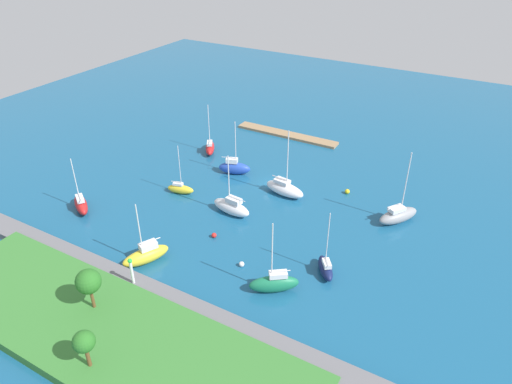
% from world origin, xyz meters
% --- Properties ---
extents(water, '(160.00, 160.00, 0.00)m').
position_xyz_m(water, '(0.00, 0.00, 0.00)').
color(water, '#19567F').
rests_on(water, ground).
extents(pier_dock, '(22.19, 2.81, 0.51)m').
position_xyz_m(pier_dock, '(7.05, -19.65, 0.26)').
color(pier_dock, '#997A56').
rests_on(pier_dock, ground).
extents(breakwater, '(65.17, 3.44, 1.08)m').
position_xyz_m(breakwater, '(0.00, 31.59, 0.54)').
color(breakwater, slate).
rests_on(breakwater, ground).
extents(shoreline_park, '(48.89, 13.90, 1.28)m').
position_xyz_m(shoreline_park, '(0.00, 38.90, 0.64)').
color(shoreline_park, '#387A33').
rests_on(shoreline_park, ground).
extents(harbor_beacon, '(0.56, 0.56, 3.73)m').
position_xyz_m(harbor_beacon, '(2.66, 31.59, 3.24)').
color(harbor_beacon, silver).
rests_on(harbor_beacon, breakwater).
extents(park_tree_midwest, '(2.25, 2.25, 4.52)m').
position_xyz_m(park_tree_midwest, '(-2.11, 43.07, 4.60)').
color(park_tree_midwest, brown).
rests_on(park_tree_midwest, shoreline_park).
extents(park_tree_mideast, '(2.88, 2.88, 5.26)m').
position_xyz_m(park_tree_mideast, '(3.62, 37.04, 5.06)').
color(park_tree_mideast, brown).
rests_on(park_tree_mideast, shoreline_park).
extents(sailboat_white_near_pier, '(7.39, 3.49, 11.60)m').
position_xyz_m(sailboat_white_near_pier, '(-3.28, 2.03, 1.17)').
color(sailboat_white_near_pier, white).
rests_on(sailboat_white_near_pier, water).
extents(sailboat_yellow_lone_north, '(4.74, 2.52, 8.75)m').
position_xyz_m(sailboat_yellow_lone_north, '(11.99, 10.20, 0.86)').
color(sailboat_yellow_lone_north, yellow).
rests_on(sailboat_yellow_lone_north, water).
extents(sailboat_red_inner_mooring, '(5.91, 4.68, 8.91)m').
position_xyz_m(sailboat_red_inner_mooring, '(22.31, 22.04, 1.15)').
color(sailboat_red_inner_mooring, red).
rests_on(sailboat_red_inner_mooring, water).
extents(sailboat_green_center_basin, '(6.06, 5.11, 10.17)m').
position_xyz_m(sailboat_green_center_basin, '(-12.51, 23.25, 1.25)').
color(sailboat_green_center_basin, '#19724C').
rests_on(sailboat_green_center_basin, water).
extents(sailboat_blue_outer_mooring, '(5.98, 3.79, 9.98)m').
position_xyz_m(sailboat_blue_outer_mooring, '(7.81, -0.07, 1.24)').
color(sailboat_blue_outer_mooring, '#2347B2').
rests_on(sailboat_blue_outer_mooring, water).
extents(sailboat_gray_lone_south, '(5.77, 7.05, 11.55)m').
position_xyz_m(sailboat_gray_lone_south, '(-21.69, 0.62, 1.18)').
color(sailboat_gray_lone_south, gray).
rests_on(sailboat_gray_lone_south, water).
extents(sailboat_navy_west_end, '(4.07, 4.84, 9.14)m').
position_xyz_m(sailboat_navy_west_end, '(-16.73, 17.03, 0.92)').
color(sailboat_navy_west_end, '#141E4C').
rests_on(sailboat_navy_west_end, water).
extents(sailboat_white_far_south, '(6.83, 2.87, 9.90)m').
position_xyz_m(sailboat_white_far_south, '(1.30, 11.17, 1.23)').
color(sailboat_white_far_south, white).
rests_on(sailboat_white_far_south, water).
extents(sailboat_yellow_by_breakwater, '(4.69, 6.73, 9.22)m').
position_xyz_m(sailboat_yellow_by_breakwater, '(4.94, 26.72, 1.18)').
color(sailboat_yellow_by_breakwater, yellow).
rests_on(sailboat_yellow_by_breakwater, water).
extents(sailboat_red_mid_basin, '(4.36, 5.59, 9.68)m').
position_xyz_m(sailboat_red_mid_basin, '(16.52, -5.06, 1.07)').
color(sailboat_red_mid_basin, red).
rests_on(sailboat_red_mid_basin, water).
extents(mooring_buoy_white, '(0.72, 0.72, 0.72)m').
position_xyz_m(mooring_buoy_white, '(-6.61, 21.24, 0.36)').
color(mooring_buoy_white, white).
rests_on(mooring_buoy_white, water).
extents(mooring_buoy_yellow, '(0.82, 0.82, 0.82)m').
position_xyz_m(mooring_buoy_yellow, '(-12.24, -3.47, 0.41)').
color(mooring_buoy_yellow, yellow).
rests_on(mooring_buoy_yellow, water).
extents(mooring_buoy_red, '(0.74, 0.74, 0.74)m').
position_xyz_m(mooring_buoy_red, '(0.19, 17.71, 0.37)').
color(mooring_buoy_red, red).
rests_on(mooring_buoy_red, water).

